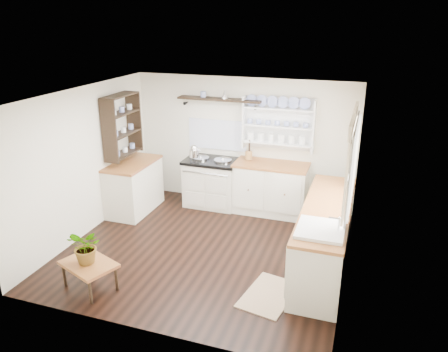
% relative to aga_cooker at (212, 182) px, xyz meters
% --- Properties ---
extents(floor, '(4.00, 3.80, 0.01)m').
position_rel_aga_cooker_xyz_m(floor, '(0.48, -1.57, -0.44)').
color(floor, black).
rests_on(floor, ground).
extents(wall_back, '(4.00, 0.02, 2.30)m').
position_rel_aga_cooker_xyz_m(wall_back, '(0.48, 0.33, 0.71)').
color(wall_back, beige).
rests_on(wall_back, ground).
extents(wall_right, '(0.02, 3.80, 2.30)m').
position_rel_aga_cooker_xyz_m(wall_right, '(2.48, -1.57, 0.71)').
color(wall_right, beige).
rests_on(wall_right, ground).
extents(wall_left, '(0.02, 3.80, 2.30)m').
position_rel_aga_cooker_xyz_m(wall_left, '(-1.52, -1.57, 0.71)').
color(wall_left, beige).
rests_on(wall_left, ground).
extents(ceiling, '(4.00, 3.80, 0.01)m').
position_rel_aga_cooker_xyz_m(ceiling, '(0.48, -1.57, 1.86)').
color(ceiling, white).
rests_on(ceiling, wall_back).
extents(window, '(0.08, 1.55, 1.22)m').
position_rel_aga_cooker_xyz_m(window, '(2.43, -1.42, 1.12)').
color(window, white).
rests_on(window, wall_right).
extents(aga_cooker, '(0.97, 0.67, 0.90)m').
position_rel_aga_cooker_xyz_m(aga_cooker, '(0.00, 0.00, 0.00)').
color(aga_cooker, beige).
rests_on(aga_cooker, floor).
extents(back_cabinets, '(1.27, 0.63, 0.90)m').
position_rel_aga_cooker_xyz_m(back_cabinets, '(1.08, 0.03, 0.02)').
color(back_cabinets, silver).
rests_on(back_cabinets, floor).
extents(right_cabinets, '(0.62, 2.43, 0.90)m').
position_rel_aga_cooker_xyz_m(right_cabinets, '(2.18, -1.47, 0.02)').
color(right_cabinets, silver).
rests_on(right_cabinets, floor).
extents(belfast_sink, '(0.55, 0.60, 0.45)m').
position_rel_aga_cooker_xyz_m(belfast_sink, '(2.18, -2.22, 0.36)').
color(belfast_sink, white).
rests_on(belfast_sink, right_cabinets).
extents(left_cabinets, '(0.62, 1.13, 0.90)m').
position_rel_aga_cooker_xyz_m(left_cabinets, '(-1.22, -0.67, 0.02)').
color(left_cabinets, silver).
rests_on(left_cabinets, floor).
extents(plate_rack, '(1.20, 0.22, 0.90)m').
position_rel_aga_cooker_xyz_m(plate_rack, '(1.13, 0.29, 1.11)').
color(plate_rack, white).
rests_on(plate_rack, wall_back).
extents(high_shelf, '(1.50, 0.29, 0.16)m').
position_rel_aga_cooker_xyz_m(high_shelf, '(0.08, 0.21, 1.47)').
color(high_shelf, black).
rests_on(high_shelf, wall_back).
extents(left_shelving, '(0.28, 0.80, 1.05)m').
position_rel_aga_cooker_xyz_m(left_shelving, '(-1.36, -0.67, 1.11)').
color(left_shelving, black).
rests_on(left_shelving, wall_left).
extents(kettle, '(0.18, 0.18, 0.21)m').
position_rel_aga_cooker_xyz_m(kettle, '(-0.28, -0.12, 0.60)').
color(kettle, silver).
rests_on(kettle, aga_cooker).
extents(utensil_crock, '(0.12, 0.12, 0.14)m').
position_rel_aga_cooker_xyz_m(utensil_crock, '(0.65, 0.11, 0.54)').
color(utensil_crock, olive).
rests_on(utensil_crock, back_cabinets).
extents(center_table, '(0.80, 0.70, 0.37)m').
position_rel_aga_cooker_xyz_m(center_table, '(-0.56, -2.97, -0.12)').
color(center_table, brown).
rests_on(center_table, floor).
extents(potted_plant, '(0.51, 0.48, 0.46)m').
position_rel_aga_cooker_xyz_m(potted_plant, '(-0.56, -2.97, 0.16)').
color(potted_plant, '#3F7233').
rests_on(potted_plant, center_table).
extents(floor_rug, '(0.70, 0.94, 0.02)m').
position_rel_aga_cooker_xyz_m(floor_rug, '(1.64, -2.40, -0.43)').
color(floor_rug, '#906F54').
rests_on(floor_rug, floor).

